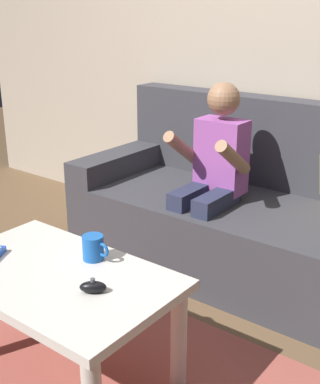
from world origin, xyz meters
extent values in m
cube|color=#B2A38E|center=(0.00, 1.69, 1.25)|extent=(5.02, 0.05, 2.50)
cube|color=#38383D|center=(0.03, 1.24, 0.20)|extent=(1.76, 0.80, 0.40)
cube|color=#38383D|center=(0.03, 1.56, 0.65)|extent=(1.76, 0.16, 0.49)
cube|color=#38383D|center=(-0.76, 1.24, 0.47)|extent=(0.18, 0.80, 0.13)
cylinder|color=#282D47|center=(-0.13, 0.89, 0.20)|extent=(0.08, 0.08, 0.40)
cylinder|color=#282D47|center=(0.02, 0.89, 0.20)|extent=(0.08, 0.08, 0.40)
cube|color=#282D47|center=(-0.13, 1.05, 0.44)|extent=(0.09, 0.31, 0.09)
cube|color=#282D47|center=(0.02, 1.05, 0.44)|extent=(0.09, 0.31, 0.09)
cube|color=#994C9E|center=(-0.05, 1.20, 0.63)|extent=(0.25, 0.15, 0.38)
cylinder|color=#936B4C|center=(-0.20, 1.06, 0.68)|extent=(0.06, 0.27, 0.22)
cylinder|color=#936B4C|center=(0.09, 1.06, 0.68)|extent=(0.06, 0.27, 0.22)
sphere|color=#936B4C|center=(-0.05, 1.20, 0.92)|extent=(0.16, 0.16, 0.16)
cube|color=beige|center=(-0.05, 0.07, 0.44)|extent=(0.88, 0.54, 0.04)
cylinder|color=beige|center=(-0.44, 0.29, 0.21)|extent=(0.06, 0.06, 0.42)
cylinder|color=beige|center=(0.33, 0.29, 0.21)|extent=(0.06, 0.06, 0.42)
cube|color=#9E4C42|center=(-0.05, 0.07, 0.00)|extent=(1.66, 1.26, 0.01)
ellipsoid|color=black|center=(0.15, 0.06, 0.48)|extent=(0.10, 0.09, 0.04)
cylinder|color=#4C4C51|center=(0.15, 0.06, 0.50)|extent=(0.02, 0.02, 0.01)
cylinder|color=#1959B2|center=(-0.02, 0.23, 0.50)|extent=(0.08, 0.08, 0.09)
torus|color=#1959B2|center=(0.03, 0.23, 0.51)|extent=(0.06, 0.01, 0.06)
camera|label=1|loc=(1.22, -0.98, 1.35)|focal=47.71mm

